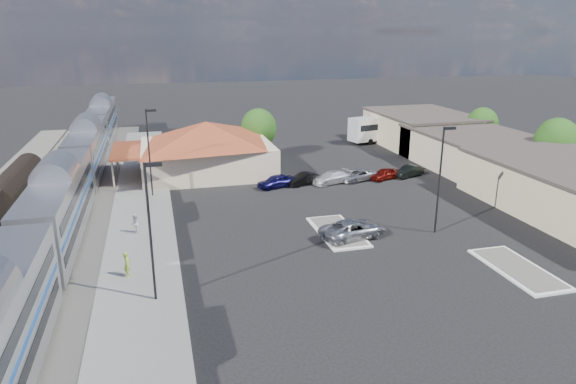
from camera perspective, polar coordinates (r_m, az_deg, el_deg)
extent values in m
plane|color=black|center=(40.70, 1.15, -6.09)|extent=(280.00, 280.00, 0.00)
cube|color=#4C4944|center=(48.00, -26.73, -4.22)|extent=(16.00, 100.00, 0.12)
cube|color=gray|center=(44.93, -15.96, -4.34)|extent=(5.50, 92.00, 0.18)
cube|color=silver|center=(44.46, -24.01, -1.39)|extent=(3.00, 20.00, 5.00)
cube|color=black|center=(45.35, -23.59, -4.68)|extent=(2.20, 16.00, 0.60)
cube|color=silver|center=(64.58, -21.31, 4.45)|extent=(3.00, 20.00, 5.00)
cube|color=black|center=(65.19, -21.05, 2.09)|extent=(2.20, 16.00, 0.60)
cube|color=silver|center=(85.13, -19.89, 7.48)|extent=(3.00, 20.00, 5.00)
cube|color=black|center=(85.59, -19.71, 5.68)|extent=(2.20, 16.00, 0.60)
cylinder|color=black|center=(56.98, -28.12, 0.96)|extent=(2.80, 14.00, 2.80)
cube|color=black|center=(57.45, -27.87, -0.76)|extent=(2.20, 12.00, 0.60)
cube|color=#C4AF90|center=(61.87, -8.96, 3.72)|extent=(15.00, 12.00, 3.60)
pyramid|color=maroon|center=(61.22, -9.10, 6.54)|extent=(15.30, 12.24, 2.60)
cube|color=maroon|center=(61.37, -17.53, 4.44)|extent=(3.20, 9.60, 0.25)
cube|color=#C6B28C|center=(67.59, 20.26, 4.18)|extent=(12.00, 18.00, 4.00)
cube|color=#3F3833|center=(67.17, 20.45, 5.97)|extent=(12.40, 18.40, 0.30)
cube|color=#C6B28C|center=(79.16, 14.58, 6.69)|extent=(12.00, 16.00, 4.50)
cube|color=#3F3833|center=(78.77, 14.71, 8.40)|extent=(12.40, 16.40, 0.30)
cube|color=silver|center=(43.58, 5.51, -4.42)|extent=(3.30, 7.50, 0.15)
cube|color=#4C4944|center=(43.55, 5.51, -4.32)|extent=(2.70, 6.90, 0.10)
cube|color=silver|center=(40.33, 24.20, -7.84)|extent=(3.30, 7.50, 0.15)
cube|color=#4C4944|center=(40.29, 24.22, -7.73)|extent=(2.70, 6.90, 0.10)
cylinder|color=black|center=(32.12, -15.05, -4.63)|extent=(0.16, 0.16, 9.00)
cube|color=black|center=(30.79, -14.75, 2.97)|extent=(1.00, 0.25, 0.22)
cylinder|color=black|center=(53.21, -15.16, 4.07)|extent=(0.16, 0.16, 9.00)
cube|color=black|center=(52.42, -14.99, 8.74)|extent=(1.00, 0.25, 0.22)
cylinder|color=black|center=(43.82, 16.47, 1.16)|extent=(0.16, 0.16, 9.00)
cube|color=black|center=(43.12, 17.54, 6.76)|extent=(1.00, 0.25, 0.22)
cylinder|color=#382314|center=(66.85, 27.33, 2.66)|extent=(0.30, 0.30, 2.86)
ellipsoid|color=#1A4413|center=(66.29, 27.67, 4.99)|extent=(4.94, 4.94, 5.46)
cylinder|color=#382314|center=(77.53, 20.56, 5.19)|extent=(0.30, 0.30, 2.55)
ellipsoid|color=#1A4413|center=(77.09, 20.76, 7.00)|extent=(4.41, 4.41, 4.87)
cylinder|color=#382314|center=(68.83, -3.25, 4.92)|extent=(0.30, 0.30, 2.73)
ellipsoid|color=#1A4413|center=(68.31, -3.29, 7.10)|extent=(4.71, 4.71, 5.21)
imported|color=#A2A5AA|center=(42.32, 7.27, -4.12)|extent=(6.18, 3.98, 1.59)
cube|color=white|center=(80.86, 10.71, 7.10)|extent=(12.38, 5.50, 3.43)
cube|color=black|center=(80.79, 10.73, 7.39)|extent=(11.45, 5.30, 0.91)
cylinder|color=black|center=(83.03, 13.44, 5.99)|extent=(0.95, 0.52, 0.91)
cylinder|color=black|center=(84.76, 12.37, 6.29)|extent=(0.95, 0.52, 0.91)
cylinder|color=black|center=(78.04, 9.11, 5.54)|extent=(0.95, 0.52, 0.91)
cylinder|color=black|center=(79.88, 8.07, 5.86)|extent=(0.95, 0.52, 0.91)
imported|color=#A8C33D|center=(36.94, -17.44, -7.65)|extent=(0.45, 0.67, 1.81)
imported|color=white|center=(44.42, -16.66, -3.42)|extent=(0.63, 0.80, 1.62)
imported|color=#0D0C3F|center=(55.59, -1.36, 1.20)|extent=(4.48, 2.83, 1.42)
imported|color=black|center=(56.67, 1.72, 1.46)|extent=(4.23, 2.68, 1.32)
imported|color=white|center=(57.35, 4.87, 1.62)|extent=(5.04, 3.16, 1.36)
imported|color=gray|center=(58.74, 7.72, 1.87)|extent=(5.04, 3.44, 1.28)
imported|color=maroon|center=(59.74, 10.67, 2.00)|extent=(4.14, 2.78, 1.31)
imported|color=black|center=(61.41, 13.27, 2.26)|extent=(4.24, 2.81, 1.32)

